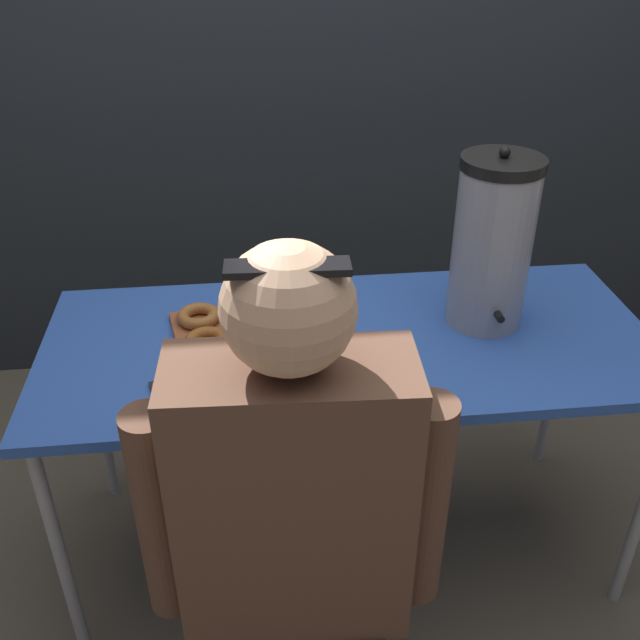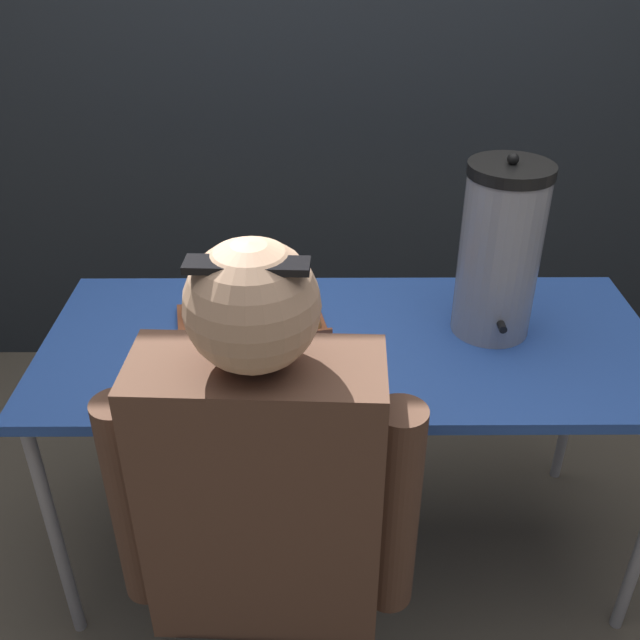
{
  "view_description": "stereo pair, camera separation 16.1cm",
  "coord_description": "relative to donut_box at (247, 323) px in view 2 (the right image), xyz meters",
  "views": [
    {
      "loc": [
        -0.25,
        -1.51,
        1.73
      ],
      "look_at": [
        -0.08,
        0.0,
        0.8
      ],
      "focal_mm": 40.0,
      "sensor_mm": 36.0,
      "label": 1
    },
    {
      "loc": [
        -0.09,
        -1.52,
        1.73
      ],
      "look_at": [
        -0.08,
        0.0,
        0.8
      ],
      "focal_mm": 40.0,
      "sensor_mm": 36.0,
      "label": 2
    }
  ],
  "objects": [
    {
      "name": "cell_phone",
      "position": [
        -0.17,
        -0.25,
        -0.02
      ],
      "size": [
        0.1,
        0.15,
        0.01
      ],
      "rotation": [
        0.0,
        0.0,
        0.29
      ],
      "color": "black",
      "rests_on": "folding_table"
    },
    {
      "name": "ground_plane",
      "position": [
        0.27,
        -0.05,
        -0.77
      ],
      "size": [
        12.0,
        12.0,
        0.0
      ],
      "primitive_type": "plane",
      "color": "brown"
    },
    {
      "name": "donut_box",
      "position": [
        0.0,
        0.0,
        0.0
      ],
      "size": [
        0.42,
        0.33,
        0.05
      ],
      "rotation": [
        0.0,
        0.0,
        0.19
      ],
      "color": "brown",
      "rests_on": "folding_table"
    },
    {
      "name": "person_seated",
      "position": [
        0.08,
        -0.59,
        -0.16
      ],
      "size": [
        0.6,
        0.26,
        1.27
      ],
      "rotation": [
        0.0,
        0.0,
        3.09
      ],
      "color": "#33332D",
      "rests_on": "ground"
    },
    {
      "name": "folding_table",
      "position": [
        0.27,
        -0.05,
        -0.07
      ],
      "size": [
        1.56,
        0.67,
        0.74
      ],
      "color": "#2D56B2",
      "rests_on": "ground"
    },
    {
      "name": "coffee_urn",
      "position": [
        0.63,
        0.01,
        0.2
      ],
      "size": [
        0.2,
        0.23,
        0.47
      ],
      "color": "#939399",
      "rests_on": "folding_table"
    }
  ]
}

